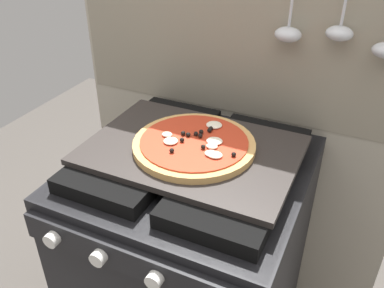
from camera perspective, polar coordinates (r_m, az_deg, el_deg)
kitchen_backsplash at (r=1.39m, az=6.00°, el=1.71°), size 1.10×0.09×1.55m
stove at (r=1.37m, az=-0.03°, el=-17.27°), size 0.60×0.64×0.90m
baking_tray at (r=1.06m, az=0.00°, el=-0.82°), size 0.54×0.38×0.02m
pizza_left at (r=1.05m, az=0.40°, el=0.06°), size 0.32×0.32×0.03m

